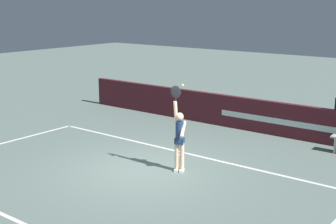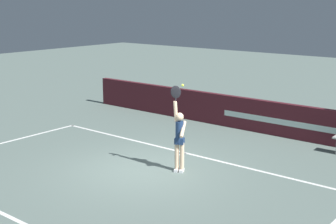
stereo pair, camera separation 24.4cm
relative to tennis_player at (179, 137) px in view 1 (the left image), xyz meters
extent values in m
plane|color=slate|center=(-0.84, -0.51, -0.98)|extent=(60.00, 60.00, 0.00)
cube|color=white|center=(-0.84, 1.39, -0.97)|extent=(10.56, 0.11, 0.00)
cube|color=white|center=(-0.84, -4.54, -0.97)|extent=(10.56, 0.11, 0.00)
cube|color=white|center=(-0.84, 1.24, -0.97)|extent=(0.11, 0.30, 0.00)
cube|color=#491820|center=(-0.84, 4.96, -0.39)|extent=(14.48, 0.21, 1.16)
cube|color=silver|center=(0.54, 4.85, -0.45)|extent=(4.34, 0.01, 0.20)
cylinder|color=beige|center=(0.07, 0.03, -0.57)|extent=(0.12, 0.12, 0.82)
cylinder|color=beige|center=(-0.06, -0.02, -0.57)|extent=(0.12, 0.12, 0.82)
cube|color=white|center=(0.08, 0.02, -0.94)|extent=(0.19, 0.26, 0.07)
cube|color=white|center=(-0.06, -0.04, -0.94)|extent=(0.19, 0.26, 0.07)
cylinder|color=navy|center=(0.00, 0.01, 0.13)|extent=(0.22, 0.22, 0.58)
cube|color=navy|center=(0.00, 0.01, -0.12)|extent=(0.31, 0.28, 0.16)
sphere|color=beige|center=(0.00, 0.01, 0.55)|extent=(0.22, 0.22, 0.22)
cylinder|color=beige|center=(-0.10, -0.04, 0.69)|extent=(0.16, 0.14, 0.55)
cylinder|color=beige|center=(0.13, -0.01, 0.23)|extent=(0.26, 0.43, 0.40)
ellipsoid|color=black|center=(-0.10, -0.04, 1.21)|extent=(0.28, 0.14, 0.35)
cylinder|color=black|center=(-0.10, -0.04, 1.02)|extent=(0.03, 0.03, 0.18)
sphere|color=#C5E131|center=(0.19, -0.12, 1.43)|extent=(0.07, 0.07, 0.07)
cube|color=#B6B6B0|center=(2.81, 4.30, -0.73)|extent=(0.06, 0.32, 0.50)
camera|label=1|loc=(7.30, -9.92, 3.52)|focal=51.05mm
camera|label=2|loc=(7.49, -9.76, 3.52)|focal=51.05mm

